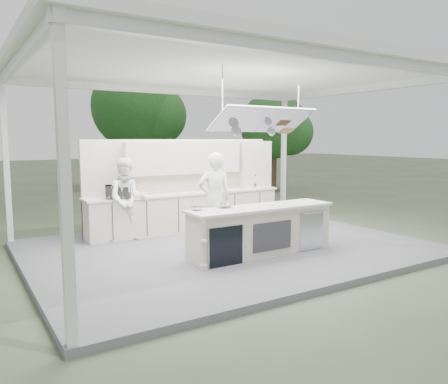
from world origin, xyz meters
TOP-DOWN VIEW (x-y plane):
  - ground at (0.00, 0.00)m, footprint 90.00×90.00m
  - stage_deck at (0.00, 0.00)m, footprint 8.00×6.00m
  - tent at (0.00, -0.01)m, footprint 8.20×6.20m
  - demo_island at (0.18, -0.91)m, footprint 3.10×0.79m
  - back_counter at (0.00, 1.90)m, footprint 5.08×0.72m
  - back_wall_unit at (0.44, 2.11)m, footprint 5.05×0.48m
  - tree_cluster at (-0.16, 9.77)m, footprint 19.55×9.40m
  - head_chef at (-0.20, 0.24)m, footprint 0.81×0.62m
  - sous_chef at (-1.65, 1.55)m, footprint 1.03×0.89m
  - toaster_oven at (-1.82, 1.70)m, footprint 0.61×0.48m
  - bowl_large at (-0.50, -0.65)m, footprint 0.36×0.36m
  - bowl_small at (-1.10, -0.65)m, footprint 0.22×0.22m

SIDE VIEW (x-z plane):
  - ground at x=0.00m, z-range 0.00..0.00m
  - stage_deck at x=0.00m, z-range 0.00..0.12m
  - demo_island at x=0.18m, z-range 0.12..1.07m
  - back_counter at x=0.00m, z-range 0.12..1.07m
  - sous_chef at x=-1.65m, z-range 0.12..1.97m
  - bowl_small at x=-1.10m, z-range 1.07..1.14m
  - bowl_large at x=-0.50m, z-range 1.07..1.14m
  - head_chef at x=-0.20m, z-range 0.12..2.10m
  - toaster_oven at x=-1.82m, z-range 1.07..1.37m
  - back_wall_unit at x=0.44m, z-range 0.45..2.70m
  - tree_cluster at x=-0.16m, z-range 0.36..6.21m
  - tent at x=0.00m, z-range 1.78..5.64m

